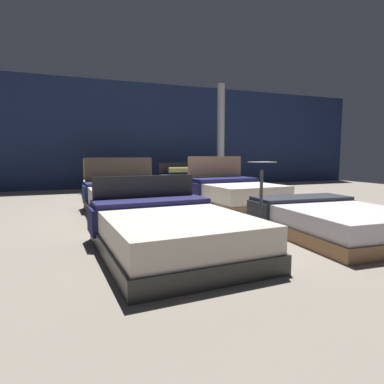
{
  "coord_description": "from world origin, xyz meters",
  "views": [
    {
      "loc": [
        -2.22,
        -6.05,
        1.07
      ],
      "look_at": [
        0.02,
        -0.26,
        0.38
      ],
      "focal_mm": 30.51,
      "sensor_mm": 36.0,
      "label": 1
    }
  ],
  "objects_px": {
    "bed_5": "(191,184)",
    "support_pillar": "(221,136)",
    "bed_0": "(170,232)",
    "price_sign": "(261,212)",
    "bed_1": "(332,220)",
    "bed_2": "(129,199)",
    "bed_4": "(113,188)",
    "bed_3": "(235,193)"
  },
  "relations": [
    {
      "from": "bed_1",
      "to": "support_pillar",
      "type": "relative_size",
      "value": 0.63
    },
    {
      "from": "bed_2",
      "to": "bed_5",
      "type": "bearing_deg",
      "value": 48.98
    },
    {
      "from": "bed_1",
      "to": "bed_2",
      "type": "distance_m",
      "value": 3.52
    },
    {
      "from": "bed_1",
      "to": "price_sign",
      "type": "xyz_separation_m",
      "value": [
        -1.12,
        0.03,
        0.18
      ]
    },
    {
      "from": "price_sign",
      "to": "support_pillar",
      "type": "bearing_deg",
      "value": 67.7
    },
    {
      "from": "bed_2",
      "to": "price_sign",
      "type": "bearing_deg",
      "value": -68.65
    },
    {
      "from": "bed_1",
      "to": "bed_4",
      "type": "height_order",
      "value": "bed_4"
    },
    {
      "from": "bed_5",
      "to": "bed_1",
      "type": "bearing_deg",
      "value": -88.78
    },
    {
      "from": "support_pillar",
      "to": "bed_0",
      "type": "bearing_deg",
      "value": -120.08
    },
    {
      "from": "bed_5",
      "to": "support_pillar",
      "type": "height_order",
      "value": "support_pillar"
    },
    {
      "from": "price_sign",
      "to": "support_pillar",
      "type": "height_order",
      "value": "support_pillar"
    },
    {
      "from": "bed_2",
      "to": "support_pillar",
      "type": "relative_size",
      "value": 0.6
    },
    {
      "from": "bed_3",
      "to": "bed_1",
      "type": "bearing_deg",
      "value": -94.16
    },
    {
      "from": "bed_0",
      "to": "bed_3",
      "type": "relative_size",
      "value": 1.06
    },
    {
      "from": "support_pillar",
      "to": "bed_1",
      "type": "bearing_deg",
      "value": -103.85
    },
    {
      "from": "bed_2",
      "to": "support_pillar",
      "type": "height_order",
      "value": "support_pillar"
    },
    {
      "from": "bed_4",
      "to": "support_pillar",
      "type": "xyz_separation_m",
      "value": [
        3.89,
        1.41,
        1.53
      ]
    },
    {
      "from": "bed_0",
      "to": "price_sign",
      "type": "height_order",
      "value": "price_sign"
    },
    {
      "from": "support_pillar",
      "to": "bed_4",
      "type": "bearing_deg",
      "value": -160.09
    },
    {
      "from": "bed_2",
      "to": "bed_4",
      "type": "relative_size",
      "value": 1.02
    },
    {
      "from": "bed_0",
      "to": "bed_5",
      "type": "height_order",
      "value": "bed_5"
    },
    {
      "from": "bed_0",
      "to": "bed_5",
      "type": "bearing_deg",
      "value": 63.72
    },
    {
      "from": "bed_4",
      "to": "support_pillar",
      "type": "relative_size",
      "value": 0.59
    },
    {
      "from": "bed_3",
      "to": "bed_5",
      "type": "xyz_separation_m",
      "value": [
        0.01,
        2.68,
        -0.02
      ]
    },
    {
      "from": "price_sign",
      "to": "support_pillar",
      "type": "xyz_separation_m",
      "value": [
        2.82,
        6.88,
        1.37
      ]
    },
    {
      "from": "bed_0",
      "to": "bed_5",
      "type": "xyz_separation_m",
      "value": [
        2.33,
        5.47,
        0.01
      ]
    },
    {
      "from": "bed_4",
      "to": "price_sign",
      "type": "height_order",
      "value": "price_sign"
    },
    {
      "from": "bed_3",
      "to": "price_sign",
      "type": "distance_m",
      "value": 3.02
    },
    {
      "from": "bed_4",
      "to": "bed_5",
      "type": "distance_m",
      "value": 2.24
    },
    {
      "from": "bed_2",
      "to": "bed_5",
      "type": "height_order",
      "value": "bed_2"
    },
    {
      "from": "bed_2",
      "to": "bed_4",
      "type": "bearing_deg",
      "value": 87.26
    },
    {
      "from": "bed_1",
      "to": "bed_2",
      "type": "height_order",
      "value": "bed_2"
    },
    {
      "from": "bed_2",
      "to": "bed_0",
      "type": "bearing_deg",
      "value": -92.25
    },
    {
      "from": "bed_0",
      "to": "support_pillar",
      "type": "bearing_deg",
      "value": 56.76
    },
    {
      "from": "support_pillar",
      "to": "bed_2",
      "type": "bearing_deg",
      "value": -133.24
    },
    {
      "from": "bed_0",
      "to": "bed_1",
      "type": "xyz_separation_m",
      "value": [
        2.28,
        -0.03,
        -0.03
      ]
    },
    {
      "from": "price_sign",
      "to": "bed_4",
      "type": "bearing_deg",
      "value": 101.05
    },
    {
      "from": "bed_1",
      "to": "bed_5",
      "type": "relative_size",
      "value": 1.09
    },
    {
      "from": "bed_4",
      "to": "bed_5",
      "type": "height_order",
      "value": "bed_4"
    },
    {
      "from": "bed_3",
      "to": "bed_5",
      "type": "relative_size",
      "value": 1.02
    },
    {
      "from": "bed_3",
      "to": "bed_4",
      "type": "bearing_deg",
      "value": 126.42
    },
    {
      "from": "support_pillar",
      "to": "bed_3",
      "type": "bearing_deg",
      "value": -112.1
    }
  ]
}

